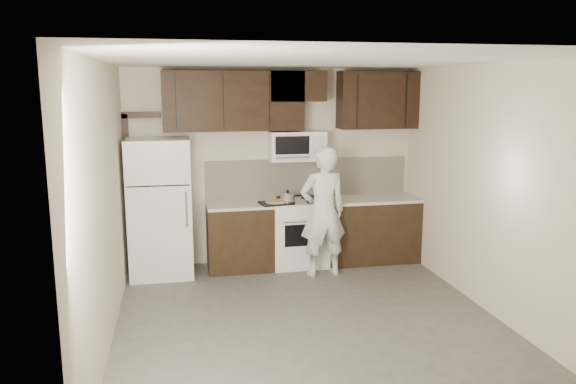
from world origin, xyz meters
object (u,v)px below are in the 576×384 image
object	(u,v)px
refrigerator	(160,208)
person	(323,212)
microwave	(297,146)
stove	(298,232)

from	to	relation	value
refrigerator	person	size ratio (longest dim) A/B	1.05
microwave	refrigerator	bearing A→B (deg)	-174.85
microwave	stove	bearing A→B (deg)	-89.90
stove	refrigerator	size ratio (longest dim) A/B	0.52
microwave	refrigerator	xyz separation A→B (m)	(-1.85, -0.17, -0.75)
microwave	person	world-z (taller)	microwave
microwave	refrigerator	world-z (taller)	microwave
microwave	person	size ratio (longest dim) A/B	0.45
stove	person	size ratio (longest dim) A/B	0.55
person	refrigerator	bearing A→B (deg)	-17.85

